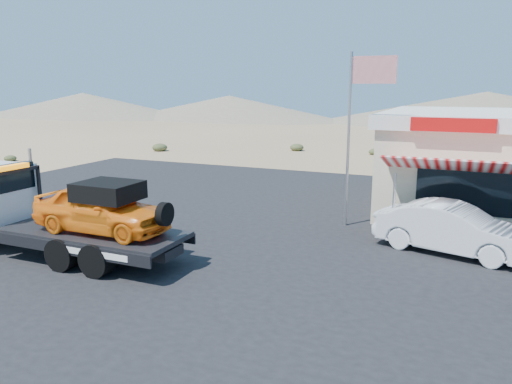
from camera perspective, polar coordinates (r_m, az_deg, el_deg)
ground at (r=15.99m, az=-10.53°, el=-6.02°), size 120.00×120.00×0.00m
asphalt_lot at (r=17.59m, az=0.40°, el=-4.10°), size 32.00×24.00×0.02m
tow_truck at (r=15.67m, az=-22.18°, el=-1.81°), size 7.71×2.29×2.58m
white_sedan at (r=15.91m, az=21.58°, el=-3.93°), size 4.71×2.64×1.47m
flagpole at (r=17.48m, az=11.36°, el=8.08°), size 1.55×0.10×6.00m
desert_scrub at (r=30.24m, az=-20.04°, el=2.51°), size 24.45×34.22×0.62m
distant_hills at (r=70.21m, az=8.33°, el=9.45°), size 126.00×48.00×4.20m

